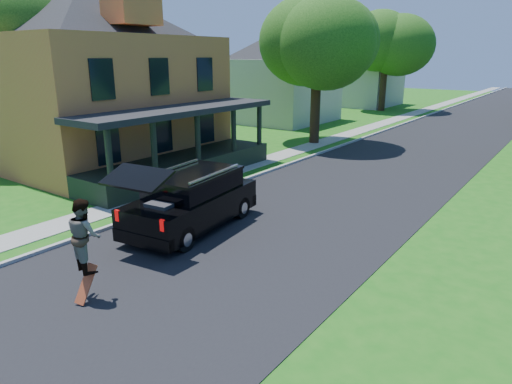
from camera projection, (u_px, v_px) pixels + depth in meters
The scene contains 13 objects.
ground at pixel (207, 259), 12.37m from camera, with size 140.00×140.00×0.00m, color #186213.
street at pixel (425, 146), 27.89m from camera, with size 8.00×120.00×0.02m, color black.
curb at pixel (363, 139), 30.17m from camera, with size 0.15×120.00×0.12m, color #9C9C97.
sidewalk at pixel (342, 137), 31.03m from camera, with size 1.30×120.00×0.03m, color gray.
front_walk at pixel (144, 168), 22.36m from camera, with size 6.50×1.20×0.03m, color gray.
main_house at pixel (92, 63), 22.79m from camera, with size 15.56×15.56×10.10m.
neighbor_house_mid at pixel (278, 69), 37.36m from camera, with size 12.78×12.78×8.30m.
neighbor_house_far at pixel (358, 66), 49.78m from camera, with size 12.78×12.78×8.30m.
black_suv at pixel (192, 200), 14.35m from camera, with size 2.58×5.41×2.43m.
skateboarder at pixel (84, 235), 10.11m from camera, with size 0.95×0.82×1.68m.
skateboard at pixel (86, 285), 10.12m from camera, with size 0.27×0.56×0.83m.
tree_left_mid at pixel (318, 41), 27.11m from camera, with size 6.81×6.91×9.31m.
tree_left_far at pixel (386, 40), 43.66m from camera, with size 7.25×7.31×10.20m.
Camera 1 is at (7.72, -8.39, 5.32)m, focal length 32.00 mm.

